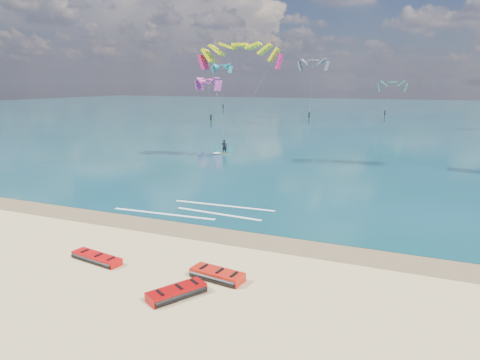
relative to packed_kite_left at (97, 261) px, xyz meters
The scene contains 9 objects.
ground 42.32m from the packed_kite_left, 90.23° to the left, with size 320.00×320.00×0.00m, color tan.
wet_sand_strip 5.32m from the packed_kite_left, 91.84° to the left, with size 320.00×2.40×0.01m, color brown.
sea 106.32m from the packed_kite_left, 90.09° to the left, with size 320.00×200.00×0.04m, color #0B3B3F.
packed_kite_left is the anchor object (origin of this frame).
packed_kite_mid 5.97m from the packed_kite_left, ahead, with size 2.54×1.22×0.44m, color red, non-canonical shape.
packed_kite_right 5.37m from the packed_kite_left, 16.22° to the right, with size 2.52×1.16×0.42m, color #A20607, non-canonical shape.
kitesurfer_main 28.54m from the packed_kite_left, 100.28° to the left, with size 11.08×6.47×13.25m.
shoreline_foam 8.84m from the packed_kite_left, 84.48° to the left, with size 9.84×3.66×0.01m.
distant_kites 81.09m from the packed_kite_left, 94.77° to the left, with size 79.79×41.26×12.87m.
Camera 1 is at (13.36, -16.82, 8.09)m, focal length 32.00 mm.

